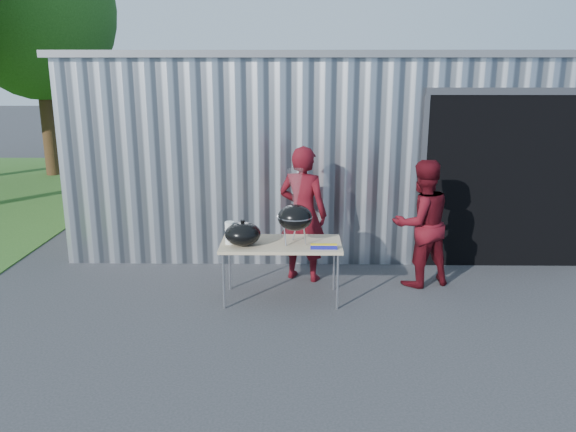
{
  "coord_description": "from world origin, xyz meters",
  "views": [
    {
      "loc": [
        0.22,
        -6.3,
        2.84
      ],
      "look_at": [
        0.14,
        0.54,
        1.05
      ],
      "focal_mm": 35.0,
      "sensor_mm": 36.0,
      "label": 1
    }
  ],
  "objects_px": {
    "person_cook": "(303,214)",
    "kettle_grill": "(295,211)",
    "folding_table": "(281,246)",
    "person_bystander": "(421,223)"
  },
  "relations": [
    {
      "from": "folding_table",
      "to": "person_bystander",
      "type": "bearing_deg",
      "value": 16.34
    },
    {
      "from": "person_cook",
      "to": "person_bystander",
      "type": "bearing_deg",
      "value": -165.41
    },
    {
      "from": "person_bystander",
      "to": "folding_table",
      "type": "bearing_deg",
      "value": -3.36
    },
    {
      "from": "person_cook",
      "to": "person_bystander",
      "type": "relative_size",
      "value": 1.09
    },
    {
      "from": "kettle_grill",
      "to": "folding_table",
      "type": "bearing_deg",
      "value": 167.1
    },
    {
      "from": "folding_table",
      "to": "kettle_grill",
      "type": "xyz_separation_m",
      "value": [
        0.17,
        -0.04,
        0.46
      ]
    },
    {
      "from": "kettle_grill",
      "to": "person_bystander",
      "type": "relative_size",
      "value": 0.55
    },
    {
      "from": "person_cook",
      "to": "kettle_grill",
      "type": "bearing_deg",
      "value": 103.61
    },
    {
      "from": "folding_table",
      "to": "person_bystander",
      "type": "height_order",
      "value": "person_bystander"
    },
    {
      "from": "kettle_grill",
      "to": "person_cook",
      "type": "xyz_separation_m",
      "value": [
        0.11,
        0.78,
        -0.24
      ]
    }
  ]
}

